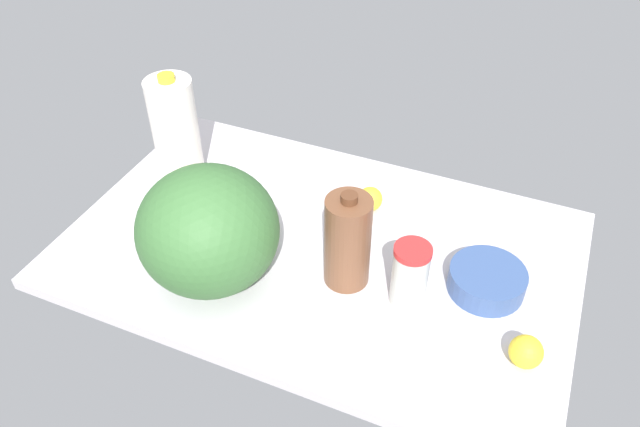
% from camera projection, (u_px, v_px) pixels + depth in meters
% --- Properties ---
extents(countertop, '(1.20, 0.76, 0.03)m').
position_uv_depth(countertop, '(320.00, 249.00, 1.51)').
color(countertop, silver).
rests_on(countertop, ground).
extents(milk_jug, '(0.12, 0.12, 0.30)m').
position_uv_depth(milk_jug, '(175.00, 128.00, 1.63)').
color(milk_jug, white).
rests_on(milk_jug, countertop).
extents(watermelon, '(0.31, 0.31, 0.28)m').
position_uv_depth(watermelon, '(208.00, 230.00, 1.33)').
color(watermelon, '#3A6B35').
rests_on(watermelon, countertop).
extents(chocolate_milk_jug, '(0.10, 0.10, 0.24)m').
position_uv_depth(chocolate_milk_jug, '(348.00, 241.00, 1.34)').
color(chocolate_milk_jug, brown).
rests_on(chocolate_milk_jug, countertop).
extents(tumbler_cup, '(0.08, 0.08, 0.16)m').
position_uv_depth(tumbler_cup, '(410.00, 275.00, 1.32)').
color(tumbler_cup, beige).
rests_on(tumbler_cup, countertop).
extents(mixing_bowl, '(0.17, 0.17, 0.06)m').
position_uv_depth(mixing_bowl, '(487.00, 280.00, 1.37)').
color(mixing_bowl, '#375187').
rests_on(mixing_bowl, countertop).
extents(lemon_beside_bowl, '(0.07, 0.07, 0.07)m').
position_uv_depth(lemon_beside_bowl, '(526.00, 352.00, 1.22)').
color(lemon_beside_bowl, yellow).
rests_on(lemon_beside_bowl, countertop).
extents(lemon_far_back, '(0.06, 0.06, 0.06)m').
position_uv_depth(lemon_far_back, '(370.00, 199.00, 1.58)').
color(lemon_far_back, yellow).
rests_on(lemon_far_back, countertop).
extents(lemon_loose, '(0.07, 0.07, 0.07)m').
position_uv_depth(lemon_loose, '(198.00, 191.00, 1.60)').
color(lemon_loose, yellow).
rests_on(lemon_loose, countertop).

